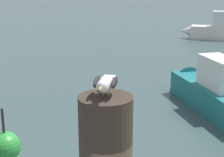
{
  "coord_description": "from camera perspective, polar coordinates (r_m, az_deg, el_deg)",
  "views": [
    {
      "loc": [
        -0.78,
        -2.56,
        3.56
      ],
      "look_at": [
        -1.19,
        -0.15,
        2.87
      ],
      "focal_mm": 58.17,
      "sensor_mm": 36.0,
      "label": 1
    }
  ],
  "objects": [
    {
      "name": "seagull",
      "position": [
        2.29,
        -1.07,
        -0.78
      ],
      "size": [
        0.15,
        0.39,
        0.14
      ],
      "color": "#C66E60",
      "rests_on": "mooring_post"
    },
    {
      "name": "channel_buoy",
      "position": [
        6.97,
        -16.36,
        -11.08
      ],
      "size": [
        0.56,
        0.56,
        1.33
      ],
      "color": "green",
      "rests_on": "ground_plane"
    },
    {
      "name": "boat_white",
      "position": [
        21.81,
        15.44,
        7.28
      ],
      "size": [
        3.61,
        1.23,
        1.61
      ],
      "color": "silver",
      "rests_on": "ground_plane"
    },
    {
      "name": "boat_teal",
      "position": [
        10.51,
        14.85,
        -1.67
      ],
      "size": [
        2.62,
        4.28,
        1.58
      ],
      "color": "#1E7075",
      "rests_on": "ground_plane"
    }
  ]
}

